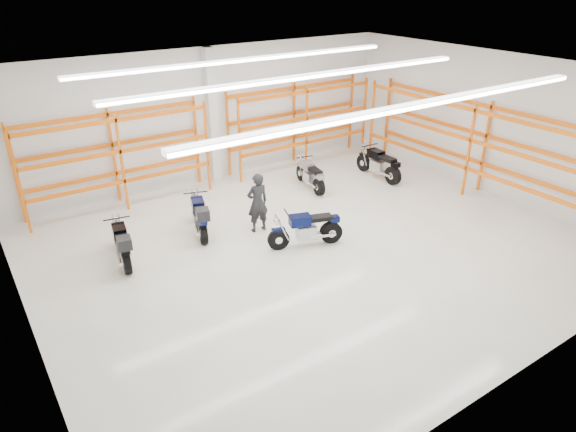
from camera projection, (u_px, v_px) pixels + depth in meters
ground at (315, 245)px, 13.85m from camera, size 14.00×14.00×0.00m
room_shell at (317, 126)px, 12.44m from camera, size 14.02×12.02×4.51m
motorcycle_main at (309, 230)px, 13.63m from camera, size 2.00×0.93×1.02m
motorcycle_back_a at (122, 245)px, 12.80m from camera, size 0.75×2.07×1.06m
motorcycle_back_b at (200, 217)px, 14.19m from camera, size 0.97×2.11×1.10m
motorcycle_back_c at (311, 176)px, 17.21m from camera, size 0.73×1.96×0.97m
motorcycle_back_d at (380, 165)px, 18.04m from camera, size 0.73×2.19×1.08m
standing_man at (258, 203)px, 14.26m from camera, size 0.66×0.46×1.73m
structural_column at (212, 117)px, 17.20m from camera, size 0.32×0.32×4.50m
pallet_racking_back_left at (116, 151)px, 15.43m from camera, size 5.67×0.87×3.00m
pallet_racking_back_right at (300, 118)px, 18.87m from camera, size 5.67×0.87×3.00m
pallet_racking_side at (479, 140)px, 16.33m from camera, size 0.87×9.07×3.00m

